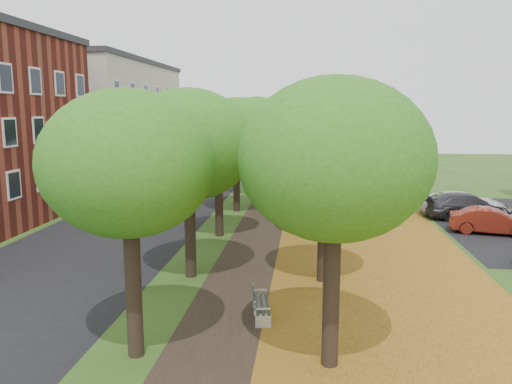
% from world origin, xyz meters
% --- Properties ---
extents(ground, '(120.00, 120.00, 0.00)m').
position_xyz_m(ground, '(0.00, 0.00, 0.00)').
color(ground, '#2D4C19').
rests_on(ground, ground).
extents(street_asphalt, '(8.00, 70.00, 0.01)m').
position_xyz_m(street_asphalt, '(-7.50, 15.00, 0.00)').
color(street_asphalt, black).
rests_on(street_asphalt, ground).
extents(footpath, '(3.20, 70.00, 0.01)m').
position_xyz_m(footpath, '(0.00, 15.00, 0.00)').
color(footpath, black).
rests_on(footpath, ground).
extents(leaf_verge, '(7.50, 70.00, 0.01)m').
position_xyz_m(leaf_verge, '(5.00, 15.00, 0.01)').
color(leaf_verge, '#B27020').
rests_on(leaf_verge, ground).
extents(tree_row_west, '(4.36, 34.36, 6.58)m').
position_xyz_m(tree_row_west, '(-2.20, 15.00, 4.70)').
color(tree_row_west, black).
rests_on(tree_row_west, ground).
extents(tree_row_east, '(4.36, 34.36, 6.58)m').
position_xyz_m(tree_row_east, '(2.60, 15.00, 4.70)').
color(tree_row_east, black).
rests_on(tree_row_east, ground).
extents(building_cream, '(10.30, 20.30, 10.40)m').
position_xyz_m(building_cream, '(-17.00, 33.00, 5.21)').
color(building_cream, beige).
rests_on(building_cream, ground).
extents(bench, '(0.71, 1.67, 0.76)m').
position_xyz_m(bench, '(0.67, 2.59, 0.40)').
color(bench, '#2C3830').
rests_on(bench, ground).
extents(car_red, '(4.05, 2.16, 1.27)m').
position_xyz_m(car_red, '(11.08, 13.75, 0.63)').
color(car_red, maroon).
rests_on(car_red, ground).
extents(car_grey, '(5.12, 2.74, 1.41)m').
position_xyz_m(car_grey, '(11.00, 17.37, 0.71)').
color(car_grey, '#333338').
rests_on(car_grey, ground).
extents(car_white, '(5.11, 2.54, 1.39)m').
position_xyz_m(car_white, '(11.00, 17.92, 0.70)').
color(car_white, white).
rests_on(car_white, ground).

